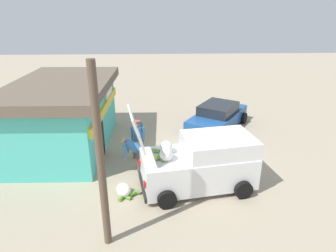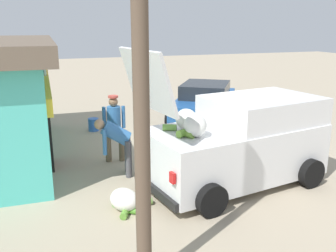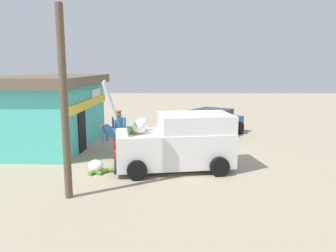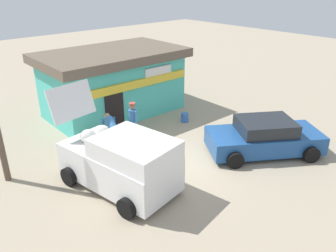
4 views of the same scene
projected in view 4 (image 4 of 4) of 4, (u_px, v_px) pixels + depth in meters
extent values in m
plane|color=tan|center=(178.00, 162.00, 12.41)|extent=(60.00, 60.00, 0.00)
cube|color=#4CC6B7|center=(113.00, 86.00, 16.36)|extent=(6.18, 3.60, 2.63)
cube|color=yellow|center=(135.00, 84.00, 14.90)|extent=(5.81, 0.23, 0.36)
cube|color=black|center=(115.00, 108.00, 14.61)|extent=(0.90, 0.08, 2.00)
cube|color=white|center=(158.00, 73.00, 15.61)|extent=(1.50, 0.09, 0.60)
cube|color=brown|center=(111.00, 55.00, 15.73)|extent=(6.75, 4.17, 0.40)
cube|color=white|center=(119.00, 166.00, 10.75)|extent=(2.46, 4.09, 1.12)
cube|color=white|center=(134.00, 149.00, 9.99)|extent=(2.15, 2.64, 0.58)
cube|color=black|center=(165.00, 162.00, 9.36)|extent=(1.56, 0.34, 0.44)
cube|color=white|center=(72.00, 101.00, 11.24)|extent=(1.70, 0.67, 1.13)
ellipsoid|color=silver|center=(88.00, 136.00, 10.95)|extent=(0.52, 0.44, 0.44)
ellipsoid|color=silver|center=(102.00, 132.00, 11.25)|extent=(0.52, 0.44, 0.44)
cylinder|color=olive|center=(86.00, 139.00, 11.10)|extent=(0.29, 0.24, 0.15)
cylinder|color=#6FAA44|center=(98.00, 132.00, 11.58)|extent=(0.25, 0.31, 0.13)
cylinder|color=#6EA339|center=(86.00, 137.00, 11.21)|extent=(0.23, 0.26, 0.15)
cube|color=black|center=(81.00, 160.00, 12.06)|extent=(1.74, 0.37, 0.16)
cube|color=red|center=(62.00, 154.00, 11.33)|extent=(0.15, 0.08, 0.20)
cube|color=red|center=(95.00, 139.00, 12.36)|extent=(0.15, 0.08, 0.20)
cylinder|color=black|center=(127.00, 208.00, 9.48)|extent=(0.32, 0.65, 0.62)
cylinder|color=black|center=(170.00, 178.00, 10.90)|extent=(0.32, 0.65, 0.62)
cylinder|color=black|center=(69.00, 177.00, 10.95)|extent=(0.32, 0.65, 0.62)
cylinder|color=black|center=(114.00, 153.00, 12.37)|extent=(0.32, 0.65, 0.62)
cube|color=#1E4C8C|center=(264.00, 140.00, 12.90)|extent=(4.50, 3.84, 0.69)
cube|color=#1E2328|center=(266.00, 126.00, 12.66)|extent=(2.56, 2.44, 0.49)
cylinder|color=black|center=(220.00, 136.00, 13.68)|extent=(0.62, 0.52, 0.60)
cylinder|color=black|center=(235.00, 160.00, 11.92)|extent=(0.62, 0.52, 0.60)
cylinder|color=black|center=(287.00, 132.00, 14.05)|extent=(0.62, 0.52, 0.60)
cylinder|color=black|center=(311.00, 155.00, 12.30)|extent=(0.62, 0.52, 0.60)
cylinder|color=#726047|center=(136.00, 134.00, 13.58)|extent=(0.15, 0.15, 0.84)
cylinder|color=#726047|center=(131.00, 131.00, 13.83)|extent=(0.15, 0.15, 0.84)
cylinder|color=#3872B2|center=(133.00, 116.00, 13.41)|extent=(0.37, 0.37, 0.59)
sphere|color=#8C6647|center=(132.00, 107.00, 13.24)|extent=(0.23, 0.23, 0.23)
cylinder|color=#CC4C3F|center=(132.00, 103.00, 13.19)|extent=(0.25, 0.25, 0.05)
cylinder|color=#3872B2|center=(136.00, 118.00, 13.23)|extent=(0.09, 0.09, 0.56)
cylinder|color=#3872B2|center=(130.00, 114.00, 13.58)|extent=(0.09, 0.09, 0.56)
cylinder|color=#4C4C51|center=(111.00, 142.00, 12.95)|extent=(0.15, 0.15, 0.86)
cylinder|color=#4C4C51|center=(119.00, 140.00, 13.12)|extent=(0.15, 0.15, 0.86)
cylinder|color=#3872B2|center=(111.00, 124.00, 12.99)|extent=(0.45, 0.75, 0.61)
sphere|color=tan|center=(107.00, 116.00, 13.18)|extent=(0.23, 0.23, 0.23)
cylinder|color=#3872B2|center=(103.00, 126.00, 13.13)|extent=(0.09, 0.09, 0.58)
cylinder|color=#3872B2|center=(114.00, 124.00, 13.36)|extent=(0.09, 0.09, 0.58)
ellipsoid|color=silver|center=(70.00, 155.00, 12.44)|extent=(0.77, 0.69, 0.41)
cylinder|color=#598C2D|center=(72.00, 162.00, 12.25)|extent=(0.30, 0.30, 0.15)
cylinder|color=#648F40|center=(76.00, 162.00, 12.25)|extent=(0.16, 0.33, 0.14)
cylinder|color=#5E9835|center=(63.00, 161.00, 12.37)|extent=(0.32, 0.24, 0.13)
cylinder|color=#50952E|center=(66.00, 162.00, 12.27)|extent=(0.27, 0.32, 0.12)
cylinder|color=#63A43E|center=(75.00, 156.00, 12.69)|extent=(0.33, 0.28, 0.14)
cylinder|color=blue|center=(185.00, 117.00, 15.70)|extent=(0.34, 0.34, 0.42)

